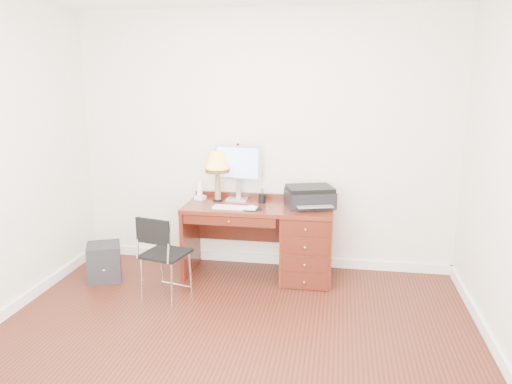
% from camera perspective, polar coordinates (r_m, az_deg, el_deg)
% --- Properties ---
extents(ground, '(4.00, 4.00, 0.00)m').
position_cam_1_polar(ground, '(4.06, -3.04, -16.89)').
color(ground, '#36140C').
rests_on(ground, ground).
extents(room_shell, '(4.00, 4.00, 4.00)m').
position_cam_1_polar(room_shell, '(4.58, -1.29, -12.46)').
color(room_shell, silver).
rests_on(room_shell, ground).
extents(desk, '(1.50, 0.67, 0.75)m').
position_cam_1_polar(desk, '(5.11, 3.90, -5.31)').
color(desk, '#5D1F13').
rests_on(desk, ground).
extents(monitor, '(0.50, 0.19, 0.57)m').
position_cam_1_polar(monitor, '(5.24, -2.13, 3.03)').
color(monitor, silver).
rests_on(monitor, desk).
extents(keyboard, '(0.44, 0.14, 0.02)m').
position_cam_1_polar(keyboard, '(4.94, -2.43, -1.79)').
color(keyboard, white).
rests_on(keyboard, desk).
extents(mouse_pad, '(0.20, 0.20, 0.04)m').
position_cam_1_polar(mouse_pad, '(4.90, -0.50, -1.84)').
color(mouse_pad, black).
rests_on(mouse_pad, desk).
extents(printer, '(0.55, 0.48, 0.20)m').
position_cam_1_polar(printer, '(5.02, 6.16, -0.52)').
color(printer, black).
rests_on(printer, desk).
extents(leg_lamp, '(0.25, 0.25, 0.52)m').
position_cam_1_polar(leg_lamp, '(5.17, -4.45, 3.07)').
color(leg_lamp, black).
rests_on(leg_lamp, desk).
extents(phone, '(0.11, 0.11, 0.20)m').
position_cam_1_polar(phone, '(5.31, -6.39, -0.25)').
color(phone, white).
rests_on(phone, desk).
extents(pen_cup, '(0.08, 0.08, 0.10)m').
position_cam_1_polar(pen_cup, '(5.13, 0.69, -0.74)').
color(pen_cup, black).
rests_on(pen_cup, desk).
extents(chair, '(0.46, 0.46, 0.81)m').
position_cam_1_polar(chair, '(4.64, -10.60, -6.47)').
color(chair, black).
rests_on(chair, ground).
extents(equipment_box, '(0.42, 0.42, 0.37)m').
position_cam_1_polar(equipment_box, '(5.34, -16.96, -7.65)').
color(equipment_box, black).
rests_on(equipment_box, ground).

